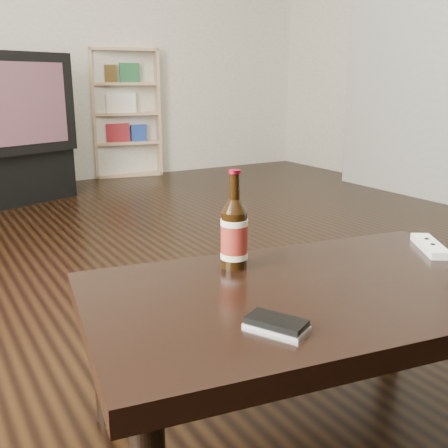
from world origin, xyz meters
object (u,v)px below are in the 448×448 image
remote (430,246)px  beer_bottle (234,234)px  phone (277,324)px  bookshelf (124,111)px  coffee_table (311,307)px  tv_stand (3,177)px

remote → beer_bottle: bearing=-162.9°
phone → remote: 0.68m
bookshelf → remote: size_ratio=6.03×
coffee_table → remote: remote is taller
tv_stand → beer_bottle: size_ratio=3.61×
phone → beer_bottle: bearing=44.6°
coffee_table → phone: bearing=-146.8°
tv_stand → phone: bearing=-111.4°
bookshelf → remote: bookshelf is taller
coffee_table → beer_bottle: size_ratio=4.45×
tv_stand → bookshelf: (1.16, 0.65, 0.40)m
bookshelf → phone: 4.05m
bookshelf → beer_bottle: 3.70m
tv_stand → coffee_table: size_ratio=0.81×
tv_stand → coffee_table: coffee_table is taller
tv_stand → bookshelf: size_ratio=0.81×
coffee_table → remote: bearing=5.5°
coffee_table → remote: (0.47, 0.04, 0.06)m
coffee_table → remote: size_ratio=6.01×
tv_stand → bookshelf: bearing=7.4°
tv_stand → beer_bottle: (0.13, -2.90, 0.29)m
coffee_table → phone: 0.24m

